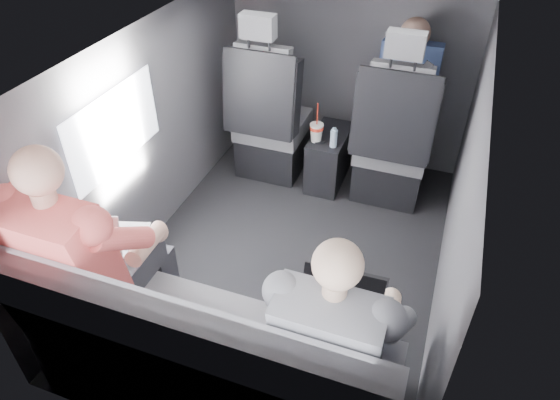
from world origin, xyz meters
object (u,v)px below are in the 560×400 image
(laptop_black, at_px, (346,291))
(passenger_rear_left, at_px, (89,258))
(soda_cup, at_px, (316,132))
(passenger_rear_right, at_px, (336,336))
(front_seat_left, at_px, (270,126))
(center_console, at_px, (329,158))
(passenger_front_right, at_px, (406,86))
(front_seat_right, at_px, (392,148))
(laptop_white, at_px, (101,240))
(rear_bench, at_px, (210,362))
(water_bottle, at_px, (334,138))

(laptop_black, distance_m, passenger_rear_left, 1.14)
(soda_cup, height_order, passenger_rear_right, passenger_rear_right)
(soda_cup, bearing_deg, front_seat_left, 167.45)
(center_console, distance_m, passenger_front_right, 0.74)
(passenger_rear_left, bearing_deg, front_seat_right, 59.53)
(passenger_front_right, bearing_deg, front_seat_right, -90.88)
(laptop_white, distance_m, passenger_rear_right, 1.19)
(center_console, distance_m, rear_bench, 1.94)
(laptop_black, distance_m, passenger_front_right, 1.85)
(front_seat_right, height_order, passenger_rear_right, front_seat_right)
(laptop_white, bearing_deg, water_bottle, 65.32)
(laptop_white, relative_size, passenger_front_right, 0.53)
(front_seat_left, height_order, front_seat_right, same)
(laptop_white, bearing_deg, front_seat_left, 83.00)
(front_seat_left, bearing_deg, rear_bench, -76.69)
(front_seat_left, bearing_deg, passenger_rear_left, -95.17)
(soda_cup, relative_size, laptop_black, 0.87)
(soda_cup, relative_size, passenger_rear_right, 0.24)
(water_bottle, bearing_deg, passenger_front_right, 43.35)
(water_bottle, height_order, passenger_rear_left, passenger_rear_left)
(passenger_front_right, bearing_deg, rear_bench, -101.87)
(front_seat_left, xyz_separation_m, rear_bench, (0.45, -1.90, -0.09))
(center_console, relative_size, laptop_black, 1.44)
(front_seat_right, height_order, soda_cup, front_seat_right)
(rear_bench, height_order, laptop_black, rear_bench)
(rear_bench, relative_size, laptop_black, 4.81)
(center_console, bearing_deg, passenger_rear_right, -74.18)
(center_console, distance_m, water_bottle, 0.31)
(water_bottle, distance_m, passenger_front_right, 0.61)
(front_seat_left, relative_size, front_seat_right, 1.00)
(soda_cup, bearing_deg, passenger_rear_right, -70.97)
(water_bottle, bearing_deg, rear_bench, -91.98)
(front_seat_left, bearing_deg, passenger_rear_right, -61.68)
(front_seat_right, height_order, laptop_black, front_seat_right)
(passenger_rear_left, distance_m, passenger_front_right, 2.33)
(laptop_white, xyz_separation_m, passenger_rear_right, (1.18, -0.13, -0.02))
(passenger_rear_left, xyz_separation_m, passenger_front_right, (1.07, 2.07, 0.10))
(rear_bench, xyz_separation_m, laptop_black, (0.51, 0.32, 0.32))
(rear_bench, bearing_deg, passenger_front_right, 78.13)
(passenger_rear_left, bearing_deg, passenger_front_right, 62.67)
(water_bottle, bearing_deg, passenger_rear_left, -111.72)
(front_seat_right, bearing_deg, rear_bench, -103.31)
(front_seat_right, distance_m, soda_cup, 0.53)
(front_seat_left, distance_m, front_seat_right, 0.90)
(center_console, xyz_separation_m, laptop_white, (-0.66, -1.71, 0.43))
(laptop_black, bearing_deg, rear_bench, -147.76)
(center_console, height_order, water_bottle, water_bottle)
(soda_cup, bearing_deg, front_seat_right, 9.23)
(front_seat_left, distance_m, center_console, 0.49)
(rear_bench, relative_size, soda_cup, 5.51)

